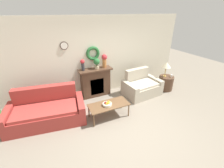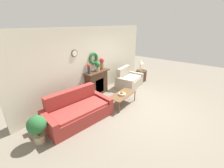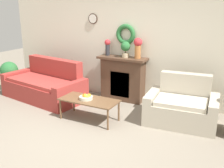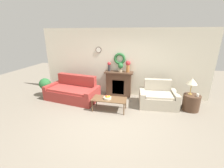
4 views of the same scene
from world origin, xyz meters
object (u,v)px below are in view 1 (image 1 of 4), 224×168
(fruit_bowl, at_px, (107,104))
(side_table_by_loveseat, at_px, (166,83))
(loveseat_right, at_px, (141,86))
(coffee_table, at_px, (109,105))
(vase_on_mantel_right, at_px, (104,60))
(vase_on_mantel_left, at_px, (83,64))
(mug, at_px, (171,76))
(potted_plant_on_mantel, at_px, (97,63))
(couch_left, at_px, (47,111))
(fireplace, at_px, (96,82))
(table_lamp, at_px, (166,65))

(fruit_bowl, height_order, side_table_by_loveseat, fruit_bowl)
(loveseat_right, distance_m, fruit_bowl, 1.84)
(coffee_table, distance_m, vase_on_mantel_right, 1.68)
(coffee_table, bearing_deg, vase_on_mantel_left, 103.36)
(mug, bearing_deg, potted_plant_on_mantel, 163.32)
(couch_left, distance_m, coffee_table, 1.72)
(side_table_by_loveseat, relative_size, potted_plant_on_mantel, 1.54)
(couch_left, distance_m, mug, 4.46)
(loveseat_right, bearing_deg, side_table_by_loveseat, -10.13)
(fruit_bowl, xyz_separation_m, potted_plant_on_mantel, (0.21, 1.35, 0.77))
(fireplace, height_order, table_lamp, table_lamp)
(fireplace, height_order, couch_left, fireplace)
(fruit_bowl, xyz_separation_m, table_lamp, (2.69, 0.69, 0.53))
(loveseat_right, xyz_separation_m, vase_on_mantel_left, (-1.94, 0.63, 0.95))
(fireplace, xyz_separation_m, vase_on_mantel_left, (-0.40, 0.01, 0.73))
(vase_on_mantel_left, distance_m, vase_on_mantel_right, 0.76)
(fireplace, height_order, loveseat_right, fireplace)
(couch_left, height_order, vase_on_mantel_right, vase_on_mantel_right)
(fireplace, distance_m, coffee_table, 1.35)
(coffee_table, height_order, table_lamp, table_lamp)
(fireplace, xyz_separation_m, table_lamp, (2.55, -0.67, 0.48))
(fireplace, relative_size, fruit_bowl, 4.37)
(side_table_by_loveseat, xyz_separation_m, vase_on_mantel_left, (-3.03, 0.73, 0.98))
(fireplace, relative_size, vase_on_mantel_right, 2.51)
(mug, bearing_deg, couch_left, 179.25)
(table_lamp, height_order, vase_on_mantel_right, vase_on_mantel_right)
(side_table_by_loveseat, bearing_deg, couch_left, -179.50)
(fireplace, bearing_deg, fruit_bowl, -95.92)
(side_table_by_loveseat, height_order, mug, mug)
(couch_left, relative_size, vase_on_mantel_right, 4.72)
(vase_on_mantel_right, bearing_deg, loveseat_right, -27.88)
(coffee_table, height_order, mug, mug)
(loveseat_right, relative_size, vase_on_mantel_left, 3.63)
(fruit_bowl, xyz_separation_m, vase_on_mantel_left, (-0.26, 1.37, 0.78))
(couch_left, relative_size, coffee_table, 1.87)
(loveseat_right, relative_size, mug, 14.75)
(coffee_table, xyz_separation_m, side_table_by_loveseat, (2.71, 0.62, -0.11))
(couch_left, xyz_separation_m, table_lamp, (4.26, 0.09, 0.69))
(fireplace, relative_size, couch_left, 0.53)
(couch_left, height_order, table_lamp, table_lamp)
(table_lamp, xyz_separation_m, vase_on_mantel_left, (-2.96, 0.67, 0.25))
(couch_left, bearing_deg, table_lamp, 9.83)
(side_table_by_loveseat, bearing_deg, vase_on_mantel_right, 162.22)
(mug, relative_size, vase_on_mantel_right, 0.20)
(table_lamp, xyz_separation_m, vase_on_mantel_right, (-2.20, 0.67, 0.30))
(couch_left, bearing_deg, fireplace, 32.60)
(coffee_table, bearing_deg, vase_on_mantel_right, 71.86)
(fireplace, relative_size, loveseat_right, 0.83)
(loveseat_right, xyz_separation_m, side_table_by_loveseat, (1.08, -0.10, -0.03))
(potted_plant_on_mantel, bearing_deg, fruit_bowl, -98.79)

